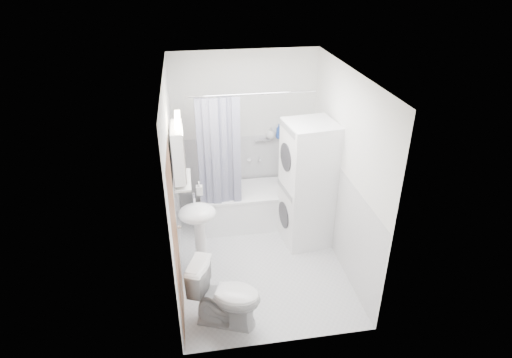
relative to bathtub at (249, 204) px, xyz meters
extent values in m
plane|color=silver|center=(0.00, -0.92, -0.29)|extent=(2.60, 2.60, 0.00)
plane|color=white|center=(0.00, 0.38, 0.91)|extent=(2.00, 0.00, 2.00)
plane|color=white|center=(0.00, -2.22, 0.91)|extent=(2.00, 0.00, 2.00)
plane|color=white|center=(-1.00, -0.92, 0.91)|extent=(0.00, 2.60, 2.60)
plane|color=white|center=(1.00, -0.92, 0.91)|extent=(0.00, 2.60, 2.60)
plane|color=white|center=(0.00, -0.92, 2.11)|extent=(2.60, 2.60, 0.00)
plane|color=silver|center=(0.00, 0.37, 0.31)|extent=(1.98, 0.00, 1.98)
plane|color=silver|center=(-0.98, -0.92, 0.31)|extent=(0.00, 2.58, 2.58)
plane|color=silver|center=(0.99, -0.92, 0.31)|extent=(0.00, 2.58, 2.58)
plane|color=brown|center=(-0.98, -1.80, 0.71)|extent=(0.00, 2.00, 2.00)
cylinder|color=silver|center=(-0.95, -1.47, 0.71)|extent=(0.04, 0.04, 0.04)
cube|color=white|center=(0.00, 0.00, -0.04)|extent=(1.38, 0.64, 0.50)
cube|color=white|center=(0.00, 0.00, 0.23)|extent=(1.40, 0.66, 0.03)
cube|color=silver|center=(0.00, 0.00, 0.11)|extent=(1.20, 0.46, 0.20)
cylinder|color=silver|center=(0.20, 0.33, 0.56)|extent=(0.04, 0.12, 0.04)
cylinder|color=silver|center=(0.00, -0.27, 1.71)|extent=(1.58, 0.02, 0.02)
cube|color=#121541|center=(-0.64, -0.27, 0.96)|extent=(0.10, 0.02, 1.45)
cube|color=#121541|center=(-0.55, -0.27, 0.96)|extent=(0.10, 0.02, 1.45)
cube|color=#121541|center=(-0.46, -0.27, 0.96)|extent=(0.10, 0.02, 1.45)
cube|color=#121541|center=(-0.37, -0.27, 0.96)|extent=(0.10, 0.02, 1.45)
cube|color=#121541|center=(-0.28, -0.27, 0.96)|extent=(0.10, 0.02, 1.45)
cube|color=#121541|center=(-0.19, -0.27, 0.96)|extent=(0.10, 0.02, 1.45)
ellipsoid|color=white|center=(-0.76, -1.00, 0.56)|extent=(0.44, 0.37, 0.20)
cylinder|color=white|center=(-0.74, -1.00, 0.08)|extent=(0.14, 0.14, 0.75)
cylinder|color=silver|center=(-0.78, -0.86, 0.68)|extent=(0.03, 0.03, 0.14)
cylinder|color=silver|center=(-0.78, -0.90, 0.74)|extent=(0.02, 0.10, 0.02)
cube|color=white|center=(-0.91, -0.82, 1.26)|extent=(0.12, 0.50, 0.60)
cube|color=white|center=(-0.84, -0.82, 1.26)|extent=(0.01, 0.47, 0.57)
cube|color=#FFEABF|center=(-0.89, -0.82, 1.64)|extent=(0.06, 0.45, 0.06)
cube|color=silver|center=(-0.89, -0.82, 0.91)|extent=(0.18, 0.54, 0.02)
cube|color=silver|center=(0.25, 0.32, 0.86)|extent=(0.22, 0.06, 0.02)
cube|color=#520E1F|center=(-0.94, -0.17, 0.96)|extent=(0.05, 0.33, 0.77)
cube|color=#520E1F|center=(-0.91, -0.17, 1.32)|extent=(0.03, 0.29, 0.08)
cylinder|color=silver|center=(-0.95, -0.17, 1.36)|extent=(0.02, 0.04, 0.02)
cube|color=white|center=(0.68, -0.54, 0.13)|extent=(0.66, 0.66, 0.85)
cylinder|color=#2D2D33|center=(0.38, -0.54, 0.12)|extent=(0.06, 0.36, 0.36)
cube|color=gray|center=(0.38, -0.54, 0.50)|extent=(0.07, 0.53, 0.08)
cube|color=white|center=(0.68, -0.54, 0.98)|extent=(0.66, 0.66, 0.85)
cylinder|color=#2D2D33|center=(0.38, -0.54, 0.97)|extent=(0.06, 0.36, 0.36)
cube|color=gray|center=(0.38, -0.54, 1.35)|extent=(0.07, 0.53, 0.08)
imported|color=white|center=(-0.53, -1.85, 0.07)|extent=(0.84, 0.66, 0.73)
imported|color=gray|center=(-0.71, -0.67, 0.66)|extent=(0.08, 0.17, 0.08)
imported|color=gray|center=(-0.89, -0.97, 0.95)|extent=(0.07, 0.18, 0.07)
imported|color=gray|center=(-0.89, -0.70, 0.97)|extent=(0.10, 0.09, 0.10)
imported|color=gray|center=(0.35, 0.32, 0.93)|extent=(0.13, 0.17, 0.13)
imported|color=#284AA1|center=(0.47, 0.32, 0.91)|extent=(0.08, 0.21, 0.08)
camera|label=1|loc=(-0.76, -5.19, 3.20)|focal=30.00mm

